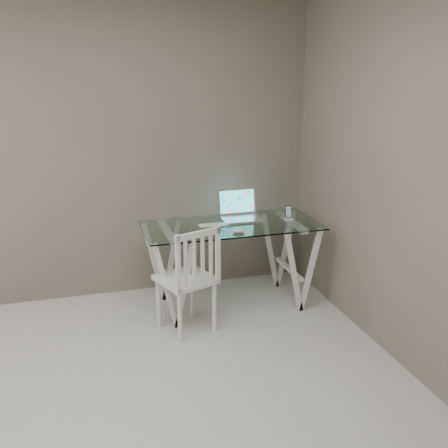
{
  "coord_description": "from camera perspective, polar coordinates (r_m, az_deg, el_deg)",
  "views": [
    {
      "loc": [
        -0.22,
        -2.7,
        2.13
      ],
      "look_at": [
        0.97,
        1.38,
        0.85
      ],
      "focal_mm": 45.0,
      "sensor_mm": 36.0,
      "label": 1
    }
  ],
  "objects": [
    {
      "name": "laptop",
      "position": [
        4.96,
        1.61,
        1.28
      ],
      "size": [
        0.35,
        0.3,
        0.25
      ],
      "color": "silver",
      "rests_on": "desk"
    },
    {
      "name": "room",
      "position": [
        2.75,
        -12.92,
        7.7
      ],
      "size": [
        4.5,
        4.52,
        2.71
      ],
      "color": "#B9B7B1",
      "rests_on": "ground"
    },
    {
      "name": "mouse",
      "position": [
        4.56,
        1.48,
        -0.68
      ],
      "size": [
        0.1,
        0.06,
        0.03
      ],
      "primitive_type": "ellipsoid",
      "color": "white",
      "rests_on": "desk"
    },
    {
      "name": "phone_dock",
      "position": [
        4.95,
        6.55,
        0.85
      ],
      "size": [
        0.07,
        0.07,
        0.12
      ],
      "color": "white",
      "rests_on": "desk"
    },
    {
      "name": "desk",
      "position": [
        4.9,
        0.7,
        -4.11
      ],
      "size": [
        1.5,
        0.7,
        0.75
      ],
      "color": "silver",
      "rests_on": "ground"
    },
    {
      "name": "chair",
      "position": [
        4.4,
        -3.42,
        -5.23
      ],
      "size": [
        0.52,
        0.52,
        0.88
      ],
      "rotation": [
        0.0,
        0.0,
        0.35
      ],
      "color": "white",
      "rests_on": "ground"
    },
    {
      "name": "keyboard",
      "position": [
        4.75,
        -1.13,
        -0.12
      ],
      "size": [
        0.26,
        0.11,
        0.01
      ],
      "primitive_type": "cube",
      "color": "silver",
      "rests_on": "desk"
    }
  ]
}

